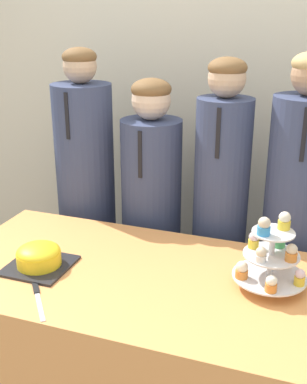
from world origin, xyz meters
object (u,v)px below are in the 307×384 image
Objects in this scene: student_3 at (294,235)px; round_cake at (39,256)px; student_1 at (151,226)px; student_2 at (219,225)px; student_0 at (87,207)px; cupcake_stand at (271,256)px; cake_knife at (37,295)px.

round_cake is at bearing -142.54° from student_3.
student_1 is 0.35m from student_2.
student_0 is 1.02× the size of student_2.
cupcake_stand is at bearing -61.41° from student_2.
cupcake_stand reaches higher than round_cake.
cupcake_stand is (0.86, 0.16, 0.08)m from round_cake.
cake_knife is 0.91m from student_0.
student_2 is at bearing -0.00° from student_1.
cake_knife is at bearing -97.17° from student_1.
student_2 is 0.98× the size of student_3.
student_0 is (-0.15, 0.70, -0.08)m from round_cake.
student_0 is 0.71m from student_2.
student_3 is at bearing 37.46° from round_cake.
round_cake is at bearing -106.85° from student_1.
cupcake_stand is 0.64m from student_2.
student_1 is 0.93× the size of student_2.
student_2 reaches higher than student_1.
student_1 reaches higher than round_cake.
student_3 reaches higher than round_cake.
student_3 reaches higher than student_0.
student_3 is (0.81, 0.87, -0.03)m from cake_knife.
cupcake_stand is at bearing -95.74° from student_3.
student_1 is at bearing 73.15° from round_cake.
student_1 is (0.11, 0.87, -0.10)m from cake_knife.
student_2 reaches higher than cake_knife.
student_1 is (0.21, 0.70, -0.14)m from round_cake.
cupcake_stand is 0.57m from student_3.
cake_knife is at bearing -132.78° from student_3.
student_2 is (0.46, 0.87, -0.04)m from cake_knife.
student_3 reaches higher than student_2.
student_0 reaches higher than round_cake.
round_cake is 0.15× the size of student_0.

